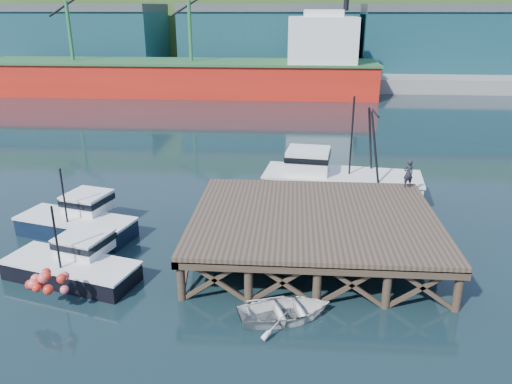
# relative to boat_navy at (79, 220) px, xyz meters

# --- Properties ---
(ground) EXTENTS (300.00, 300.00, 0.00)m
(ground) POSITION_rel_boat_navy_xyz_m (7.17, -1.41, -0.81)
(ground) COLOR black
(ground) RESTS_ON ground
(wharf) EXTENTS (12.00, 10.00, 2.62)m
(wharf) POSITION_rel_boat_navy_xyz_m (12.67, -1.60, 1.13)
(wharf) COLOR brown
(wharf) RESTS_ON ground
(far_quay) EXTENTS (160.00, 40.00, 2.00)m
(far_quay) POSITION_rel_boat_navy_xyz_m (7.17, 68.59, 0.19)
(far_quay) COLOR gray
(far_quay) RESTS_ON ground
(warehouse_left) EXTENTS (32.00, 16.00, 9.00)m
(warehouse_left) POSITION_rel_boat_navy_xyz_m (-27.83, 63.59, 5.69)
(warehouse_left) COLOR #18494F
(warehouse_left) RESTS_ON far_quay
(warehouse_mid) EXTENTS (28.00, 16.00, 9.00)m
(warehouse_mid) POSITION_rel_boat_navy_xyz_m (7.17, 63.59, 5.69)
(warehouse_mid) COLOR #18494F
(warehouse_mid) RESTS_ON far_quay
(warehouse_right) EXTENTS (30.00, 16.00, 9.00)m
(warehouse_right) POSITION_rel_boat_navy_xyz_m (37.17, 63.59, 5.69)
(warehouse_right) COLOR #18494F
(warehouse_right) RESTS_ON far_quay
(cargo_ship) EXTENTS (55.50, 10.00, 13.75)m
(cargo_ship) POSITION_rel_boat_navy_xyz_m (-1.29, 46.59, 2.50)
(cargo_ship) COLOR red
(cargo_ship) RESTS_ON ground
(hillside) EXTENTS (220.00, 50.00, 22.00)m
(hillside) POSITION_rel_boat_navy_xyz_m (7.17, 98.59, 10.19)
(hillside) COLOR #2D511E
(hillside) RESTS_ON ground
(boat_navy) EXTENTS (6.83, 4.39, 4.03)m
(boat_navy) POSITION_rel_boat_navy_xyz_m (0.00, 0.00, 0.00)
(boat_navy) COLOR black
(boat_navy) RESTS_ON ground
(boat_black) EXTENTS (6.62, 5.49, 3.85)m
(boat_black) POSITION_rel_boat_navy_xyz_m (1.67, -4.60, -0.10)
(boat_black) COLOR black
(boat_black) RESTS_ON ground
(trawler) EXTENTS (10.31, 4.80, 6.65)m
(trawler) POSITION_rel_boat_navy_xyz_m (14.53, 6.44, 0.56)
(trawler) COLOR beige
(trawler) RESTS_ON ground
(dinghy) EXTENTS (4.42, 3.72, 0.78)m
(dinghy) POSITION_rel_boat_navy_xyz_m (11.39, -7.21, -0.42)
(dinghy) COLOR silver
(dinghy) RESTS_ON ground
(dockworker) EXTENTS (0.67, 0.52, 1.61)m
(dockworker) POSITION_rel_boat_navy_xyz_m (18.07, 2.99, 2.12)
(dockworker) COLOR black
(dockworker) RESTS_ON wharf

